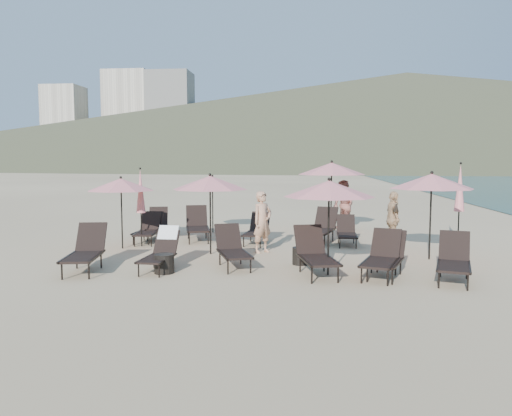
# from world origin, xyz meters

# --- Properties ---
(ground) EXTENTS (800.00, 800.00, 0.00)m
(ground) POSITION_xyz_m (0.00, 0.00, 0.00)
(ground) COLOR #D6BA8C
(ground) RESTS_ON ground
(volcanic_headland) EXTENTS (690.00, 690.00, 55.00)m
(volcanic_headland) POSITION_xyz_m (71.37, 302.62, 26.49)
(volcanic_headland) COLOR brown
(volcanic_headland) RESTS_ON ground
(hotel_skyline) EXTENTS (109.00, 82.00, 55.00)m
(hotel_skyline) POSITION_xyz_m (-93.62, 271.21, 24.18)
(hotel_skyline) COLOR beige
(hotel_skyline) RESTS_ON ground
(lounger_0) EXTENTS (0.98, 1.87, 1.02)m
(lounger_0) POSITION_xyz_m (-4.39, -0.48, 0.48)
(lounger_0) COLOR black
(lounger_0) RESTS_ON ground
(lounger_1) EXTENTS (0.65, 1.56, 0.95)m
(lounger_1) POSITION_xyz_m (-2.72, -0.16, 0.46)
(lounger_1) COLOR black
(lounger_1) RESTS_ON ground
(lounger_2) EXTENTS (1.15, 1.76, 0.95)m
(lounger_2) POSITION_xyz_m (-1.12, 0.31, 0.44)
(lounger_2) COLOR black
(lounger_2) RESTS_ON ground
(lounger_3) EXTENTS (1.06, 1.87, 1.02)m
(lounger_3) POSITION_xyz_m (0.81, -0.30, 0.48)
(lounger_3) COLOR black
(lounger_3) RESTS_ON ground
(lounger_4) EXTENTS (1.12, 1.73, 0.93)m
(lounger_4) POSITION_xyz_m (2.37, -0.28, 0.44)
(lounger_4) COLOR black
(lounger_4) RESTS_ON ground
(lounger_5) EXTENTS (1.08, 1.79, 0.97)m
(lounger_5) POSITION_xyz_m (3.69, -0.60, 0.45)
(lounger_5) COLOR black
(lounger_5) RESTS_ON ground
(lounger_6) EXTENTS (0.77, 1.61, 0.89)m
(lounger_6) POSITION_xyz_m (-4.23, 3.49, 0.42)
(lounger_6) COLOR black
(lounger_6) RESTS_ON ground
(lounger_7) EXTENTS (0.97, 1.74, 0.95)m
(lounger_7) POSITION_xyz_m (-4.25, 4.58, 0.44)
(lounger_7) COLOR black
(lounger_7) RESTS_ON ground
(lounger_8) EXTENTS (1.13, 1.93, 1.04)m
(lounger_8) POSITION_xyz_m (-2.82, 4.18, 0.49)
(lounger_8) COLOR black
(lounger_8) RESTS_ON ground
(lounger_9) EXTENTS (0.76, 1.62, 0.90)m
(lounger_9) POSITION_xyz_m (-0.88, 3.73, 0.42)
(lounger_9) COLOR black
(lounger_9) RESTS_ON ground
(lounger_10) EXTENTS (1.14, 1.92, 1.04)m
(lounger_10) POSITION_xyz_m (1.09, 4.09, 0.48)
(lounger_10) COLOR black
(lounger_10) RESTS_ON ground
(lounger_11) EXTENTS (0.59, 1.48, 0.85)m
(lounger_11) POSITION_xyz_m (1.82, 3.74, 0.40)
(lounger_11) COLOR black
(lounger_11) RESTS_ON ground
(lounger_12) EXTENTS (1.13, 1.80, 0.97)m
(lounger_12) POSITION_xyz_m (2.24, -0.37, 0.45)
(lounger_12) COLOR black
(lounger_12) RESTS_ON ground
(lounger_13) EXTENTS (0.60, 1.53, 0.88)m
(lounger_13) POSITION_xyz_m (-4.27, 3.75, 0.41)
(lounger_13) COLOR black
(lounger_13) RESTS_ON ground
(umbrella_open_0) EXTENTS (1.93, 1.93, 2.07)m
(umbrella_open_0) POSITION_xyz_m (-4.63, 2.43, 1.83)
(umbrella_open_0) COLOR black
(umbrella_open_0) RESTS_ON ground
(umbrella_open_1) EXTENTS (2.02, 2.02, 2.18)m
(umbrella_open_1) POSITION_xyz_m (-1.94, 1.83, 1.92)
(umbrella_open_1) COLOR black
(umbrella_open_1) RESTS_ON ground
(umbrella_open_2) EXTENTS (2.09, 2.09, 2.25)m
(umbrella_open_2) POSITION_xyz_m (3.74, 1.69, 1.99)
(umbrella_open_2) COLOR black
(umbrella_open_2) RESTS_ON ground
(umbrella_open_3) EXTENTS (1.88, 1.88, 2.02)m
(umbrella_open_3) POSITION_xyz_m (-2.64, 5.83, 1.79)
(umbrella_open_3) COLOR black
(umbrella_open_3) RESTS_ON ground
(umbrella_open_4) EXTENTS (2.34, 2.34, 2.52)m
(umbrella_open_4) POSITION_xyz_m (1.48, 6.37, 2.23)
(umbrella_open_4) COLOR black
(umbrella_open_4) RESTS_ON ground
(umbrella_open_5) EXTENTS (1.99, 1.99, 2.15)m
(umbrella_open_5) POSITION_xyz_m (1.10, -0.33, 1.90)
(umbrella_open_5) COLOR black
(umbrella_open_5) RESTS_ON ground
(umbrella_closed_0) EXTENTS (0.29, 0.29, 2.47)m
(umbrella_closed_0) POSITION_xyz_m (4.98, 3.54, 1.72)
(umbrella_closed_0) COLOR black
(umbrella_closed_0) RESTS_ON ground
(umbrella_closed_1) EXTENTS (0.27, 0.27, 2.31)m
(umbrella_closed_1) POSITION_xyz_m (-4.20, 2.86, 1.61)
(umbrella_closed_1) COLOR black
(umbrella_closed_1) RESTS_ON ground
(side_table_0) EXTENTS (0.45, 0.45, 0.43)m
(side_table_0) POSITION_xyz_m (-2.54, -0.53, 0.21)
(side_table_0) COLOR black
(side_table_0) RESTS_ON ground
(side_table_1) EXTENTS (0.39, 0.39, 0.42)m
(side_table_1) POSITION_xyz_m (0.48, 0.72, 0.21)
(side_table_1) COLOR black
(side_table_1) RESTS_ON ground
(beachgoer_a) EXTENTS (0.72, 0.72, 1.68)m
(beachgoer_a) POSITION_xyz_m (-0.58, 2.21, 0.84)
(beachgoer_a) COLOR tan
(beachgoer_a) RESTS_ON ground
(beachgoer_b) EXTENTS (1.06, 1.11, 1.80)m
(beachgoer_b) POSITION_xyz_m (1.96, 7.05, 0.90)
(beachgoer_b) COLOR #91574B
(beachgoer_b) RESTS_ON ground
(beachgoer_c) EXTENTS (0.52, 1.00, 1.63)m
(beachgoer_c) POSITION_xyz_m (3.11, 3.40, 0.81)
(beachgoer_c) COLOR tan
(beachgoer_c) RESTS_ON ground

